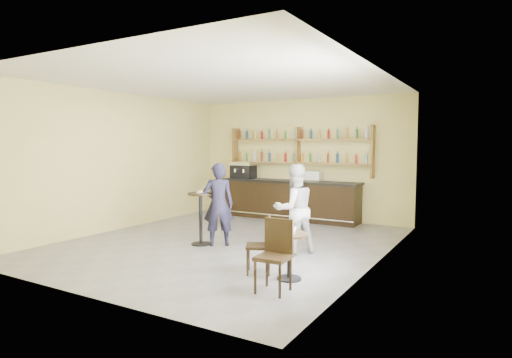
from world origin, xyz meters
The scene contains 23 objects.
floor centered at (0.00, 0.00, 0.00)m, with size 7.00×7.00×0.00m, color slate.
ceiling centered at (0.00, 0.00, 3.20)m, with size 7.00×7.00×0.00m, color white.
wall_back centered at (0.00, 3.50, 1.60)m, with size 7.00×7.00×0.00m, color #DACE7C.
wall_front centered at (0.00, -3.50, 1.60)m, with size 7.00×7.00×0.00m, color #DACE7C.
wall_left centered at (-3.00, 0.00, 1.60)m, with size 7.00×7.00×0.00m, color #DACE7C.
wall_right centered at (3.00, 0.00, 1.60)m, with size 7.00×7.00×0.00m, color #DACE7C.
window_pane centered at (2.99, -1.20, 1.70)m, with size 2.00×2.00×0.00m, color white.
window_frame centered at (2.99, -1.20, 1.70)m, with size 0.04×1.70×2.10m, color black, non-canonical shape.
shelf_unit centered at (0.00, 3.37, 1.81)m, with size 4.00×0.26×1.40m, color brown, non-canonical shape.
liquor_bottles centered at (0.00, 3.37, 1.98)m, with size 3.68×0.10×1.00m, color #8C5919, non-canonical shape.
bar_counter centered at (-0.14, 3.15, 0.52)m, with size 3.85×0.75×1.04m, color black, non-canonical shape.
espresso_machine centered at (-1.58, 3.15, 1.27)m, with size 0.65×0.42×0.46m, color black, non-canonical shape.
pastry_case centered at (0.54, 3.15, 1.17)m, with size 0.44×0.36×0.27m, color silver, non-canonical shape.
pedestal_table centered at (-0.37, -0.40, 0.52)m, with size 0.50×0.50×1.04m, color black, non-canonical shape.
napkin centered at (-0.37, -0.40, 1.04)m, with size 0.15×0.15×0.00m, color white.
donut centered at (-0.36, -0.41, 1.06)m, with size 0.13×0.13×0.05m, color gold.
cup_pedestal centered at (-0.23, -0.30, 1.09)m, with size 0.14×0.14×0.11m, color white.
man_main centered at (-0.02, -0.29, 0.82)m, with size 0.60×0.39×1.63m, color black.
cafe_table centered at (2.12, -1.52, 0.35)m, with size 0.55×0.55×0.69m, color black, non-canonical shape.
cup_cafe centered at (2.17, -1.52, 0.74)m, with size 0.11×0.11×0.10m, color white.
chair_west centered at (1.57, -1.47, 0.44)m, with size 0.38×0.38×0.87m, color black, non-canonical shape.
chair_south centered at (2.17, -2.12, 0.49)m, with size 0.42×0.42×0.97m, color black, non-canonical shape.
patron_second centered at (1.51, -0.06, 0.82)m, with size 0.79×0.62×1.63m, color #9F9FA4.
Camera 1 is at (4.79, -7.08, 1.97)m, focal length 30.00 mm.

